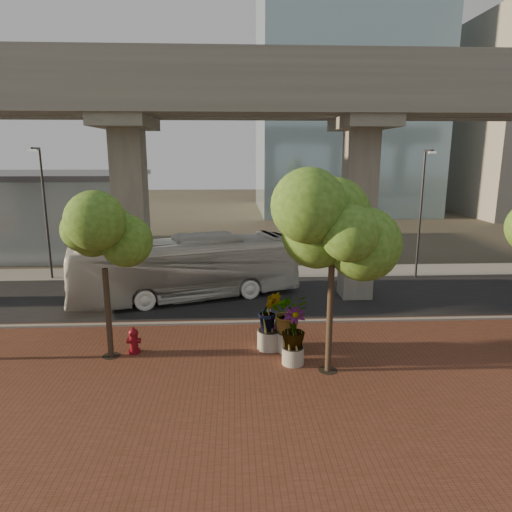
{
  "coord_description": "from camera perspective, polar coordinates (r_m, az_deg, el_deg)",
  "views": [
    {
      "loc": [
        -0.67,
        -22.0,
        7.78
      ],
      "look_at": [
        0.45,
        0.5,
        2.71
      ],
      "focal_mm": 32.0,
      "sensor_mm": 36.0,
      "label": 1
    }
  ],
  "objects": [
    {
      "name": "transit_bus",
      "position": [
        24.91,
        -8.78,
        -1.57
      ],
      "size": [
        12.54,
        6.36,
        3.41
      ],
      "primitive_type": "imported",
      "rotation": [
        0.0,
        0.0,
        1.87
      ],
      "color": "silver",
      "rests_on": "ground"
    },
    {
      "name": "far_sidewalk",
      "position": [
        30.51,
        -1.49,
        -2.03
      ],
      "size": [
        90.0,
        3.0,
        0.06
      ],
      "primitive_type": "cube",
      "color": "gray",
      "rests_on": "ground"
    },
    {
      "name": "planter_front",
      "position": [
        18.2,
        4.16,
        -7.44
      ],
      "size": [
        2.2,
        2.2,
        2.42
      ],
      "color": "#ADA49C",
      "rests_on": "ground"
    },
    {
      "name": "street_tree_near_east",
      "position": [
        15.69,
        9.62,
        3.7
      ],
      "size": [
        4.18,
        4.18,
        7.24
      ],
      "color": "#403025",
      "rests_on": "ground"
    },
    {
      "name": "planter_right",
      "position": [
        17.15,
        4.7,
        -9.3
      ],
      "size": [
        2.03,
        2.03,
        2.17
      ],
      "color": "gray",
      "rests_on": "ground"
    },
    {
      "name": "street_tree_near_west",
      "position": [
        17.72,
        -18.62,
        1.89
      ],
      "size": [
        3.74,
        3.74,
        6.33
      ],
      "color": "#403025",
      "rests_on": "ground"
    },
    {
      "name": "streetlamp_east",
      "position": [
        30.06,
        20.02,
        5.97
      ],
      "size": [
        0.4,
        1.16,
        7.98
      ],
      "color": "#2B2A2F",
      "rests_on": "ground"
    },
    {
      "name": "curb_strip",
      "position": [
        21.44,
        -0.87,
        -8.35
      ],
      "size": [
        70.0,
        0.25,
        0.16
      ],
      "primitive_type": "cube",
      "color": "gray",
      "rests_on": "ground"
    },
    {
      "name": "transit_viaduct",
      "position": [
        24.02,
        -1.27,
        11.51
      ],
      "size": [
        72.0,
        5.6,
        12.4
      ],
      "color": "gray",
      "rests_on": "ground"
    },
    {
      "name": "planter_left",
      "position": [
        18.33,
        1.73,
        -7.24
      ],
      "size": [
        2.2,
        2.2,
        2.43
      ],
      "color": "gray",
      "rests_on": "ground"
    },
    {
      "name": "fire_hydrant",
      "position": [
        18.91,
        -15.03,
        -10.17
      ],
      "size": [
        0.54,
        0.48,
        1.07
      ],
      "color": "maroon",
      "rests_on": "ground"
    },
    {
      "name": "brick_plaza",
      "position": [
        16.02,
        -0.09,
        -16.24
      ],
      "size": [
        70.0,
        13.0,
        0.06
      ],
      "primitive_type": "cube",
      "color": "brown",
      "rests_on": "ground"
    },
    {
      "name": "asphalt_road",
      "position": [
        25.23,
        -1.19,
        -5.22
      ],
      "size": [
        90.0,
        8.0,
        0.04
      ],
      "primitive_type": "cube",
      "color": "black",
      "rests_on": "ground"
    },
    {
      "name": "ground",
      "position": [
        23.35,
        -1.04,
        -6.78
      ],
      "size": [
        160.0,
        160.0,
        0.0
      ],
      "primitive_type": "plane",
      "color": "#3D382C",
      "rests_on": "ground"
    },
    {
      "name": "streetlamp_west",
      "position": [
        30.87,
        -24.97,
        5.84
      ],
      "size": [
        0.4,
        1.17,
        8.1
      ],
      "color": "#2B2C30",
      "rests_on": "ground"
    }
  ]
}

